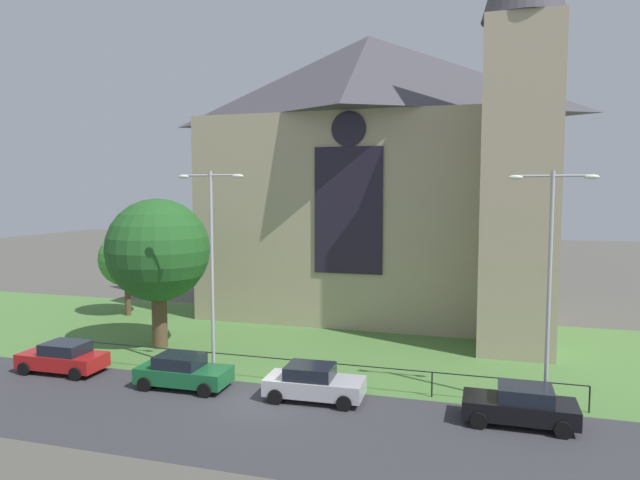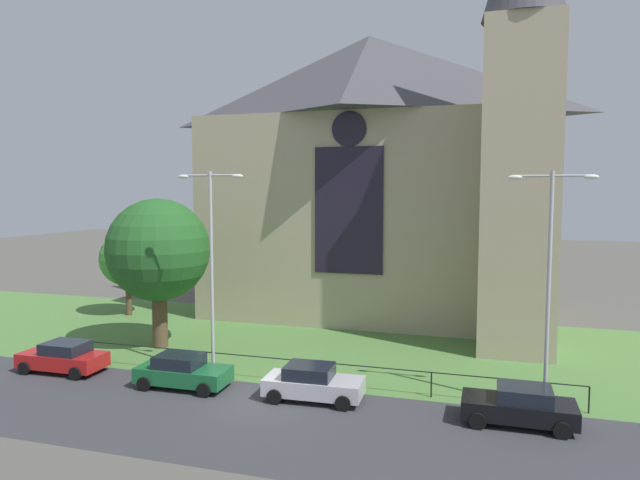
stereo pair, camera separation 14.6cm
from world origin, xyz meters
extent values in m
plane|color=#56544C|center=(0.00, 10.00, 0.00)|extent=(160.00, 160.00, 0.00)
cube|color=#38383D|center=(0.00, -2.00, 0.00)|extent=(120.00, 8.00, 0.01)
cube|color=#517F3D|center=(0.00, 8.00, 0.00)|extent=(120.00, 20.00, 0.01)
cube|color=tan|center=(0.70, 18.97, 7.00)|extent=(22.00, 12.00, 14.00)
pyramid|color=#47444C|center=(0.70, 18.97, 17.00)|extent=(22.00, 12.00, 6.00)
cube|color=black|center=(0.70, 12.92, 7.70)|extent=(4.40, 0.16, 8.00)
cylinder|color=black|center=(0.70, 12.92, 12.80)|extent=(2.20, 0.15, 2.20)
cube|color=tan|center=(10.70, 10.97, 9.00)|extent=(4.00, 4.00, 18.00)
cylinder|color=black|center=(0.70, 2.50, 1.10)|extent=(25.01, 0.05, 0.05)
cylinder|color=black|center=(-11.80, 2.50, 0.55)|extent=(0.07, 0.07, 1.10)
cylinder|color=black|center=(-5.55, 2.50, 0.55)|extent=(0.06, 0.07, 1.10)
cylinder|color=black|center=(0.70, 2.50, 0.55)|extent=(0.06, 0.07, 1.10)
cylinder|color=black|center=(6.96, 2.50, 0.55)|extent=(0.06, 0.07, 1.10)
cylinder|color=black|center=(13.21, 2.50, 0.55)|extent=(0.07, 0.07, 1.10)
cylinder|color=brown|center=(-15.58, 12.85, 1.31)|extent=(0.42, 0.42, 2.63)
sphere|color=#428C38|center=(-15.58, 12.85, 4.10)|extent=(3.93, 3.93, 3.93)
cylinder|color=brown|center=(-8.74, 6.14, 1.71)|extent=(0.85, 0.85, 3.43)
sphere|color=#235B23|center=(-8.74, 6.14, 5.61)|extent=(5.82, 5.82, 5.82)
cylinder|color=#B2B2B7|center=(-3.45, 2.40, 4.93)|extent=(0.16, 0.16, 9.86)
cylinder|color=#B2B2B7|center=(-4.15, 2.40, 9.66)|extent=(1.40, 0.10, 0.10)
cylinder|color=#B2B2B7|center=(-2.75, 2.40, 9.66)|extent=(1.40, 0.10, 0.10)
ellipsoid|color=white|center=(-4.85, 2.40, 9.61)|extent=(0.57, 0.26, 0.20)
ellipsoid|color=white|center=(-2.05, 2.40, 9.61)|extent=(0.57, 0.26, 0.20)
cylinder|color=#B2B2B7|center=(11.53, 2.40, 4.86)|extent=(0.16, 0.16, 9.72)
cylinder|color=#B2B2B7|center=(10.83, 2.40, 9.52)|extent=(1.40, 0.10, 0.10)
cylinder|color=#B2B2B7|center=(12.23, 2.40, 9.52)|extent=(1.40, 0.10, 0.10)
ellipsoid|color=white|center=(10.13, 2.40, 9.47)|extent=(0.57, 0.26, 0.20)
ellipsoid|color=white|center=(12.93, 2.40, 9.47)|extent=(0.57, 0.26, 0.20)
cube|color=#B21919|center=(-10.86, 0.81, 0.61)|extent=(4.22, 1.86, 0.70)
cube|color=black|center=(-10.66, 0.81, 1.23)|extent=(2.02, 1.63, 0.55)
cylinder|color=black|center=(-12.32, -0.11, 0.32)|extent=(0.64, 0.23, 0.64)
cylinder|color=black|center=(-12.35, 1.69, 0.32)|extent=(0.64, 0.23, 0.64)
cylinder|color=black|center=(-9.38, -0.07, 0.32)|extent=(0.64, 0.23, 0.64)
cylinder|color=black|center=(-9.41, 1.73, 0.32)|extent=(0.64, 0.23, 0.64)
cube|color=#196033|center=(-3.98, 0.54, 0.61)|extent=(4.23, 1.88, 0.70)
cube|color=black|center=(-4.18, 0.53, 1.23)|extent=(2.03, 1.64, 0.55)
cylinder|color=black|center=(-2.53, 1.46, 0.32)|extent=(0.64, 0.23, 0.64)
cylinder|color=black|center=(-2.49, -0.34, 0.32)|extent=(0.64, 0.23, 0.64)
cylinder|color=black|center=(-5.47, 1.41, 0.32)|extent=(0.64, 0.23, 0.64)
cylinder|color=black|center=(-5.43, -0.39, 0.32)|extent=(0.64, 0.23, 0.64)
cube|color=#B7B7BC|center=(2.17, 0.76, 0.61)|extent=(4.26, 1.95, 0.70)
cube|color=black|center=(1.97, 0.75, 1.23)|extent=(2.06, 1.67, 0.55)
cylinder|color=black|center=(3.60, 1.71, 0.32)|extent=(0.65, 0.24, 0.64)
cylinder|color=black|center=(3.67, -0.09, 0.32)|extent=(0.65, 0.24, 0.64)
cylinder|color=black|center=(0.66, 1.60, 0.32)|extent=(0.65, 0.24, 0.64)
cylinder|color=black|center=(0.73, -0.20, 0.32)|extent=(0.65, 0.24, 0.64)
cube|color=black|center=(10.42, 0.54, 0.61)|extent=(4.21, 1.82, 0.70)
cube|color=black|center=(10.62, 0.54, 1.23)|extent=(2.01, 1.61, 0.55)
cylinder|color=black|center=(8.95, -0.36, 0.32)|extent=(0.64, 0.22, 0.64)
cylinder|color=black|center=(8.95, 1.44, 0.32)|extent=(0.64, 0.22, 0.64)
cylinder|color=black|center=(11.89, -0.37, 0.32)|extent=(0.64, 0.22, 0.64)
cylinder|color=black|center=(11.89, 1.43, 0.32)|extent=(0.64, 0.22, 0.64)
camera|label=1|loc=(8.98, -21.69, 8.90)|focal=31.64mm
camera|label=2|loc=(9.12, -21.65, 8.90)|focal=31.64mm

